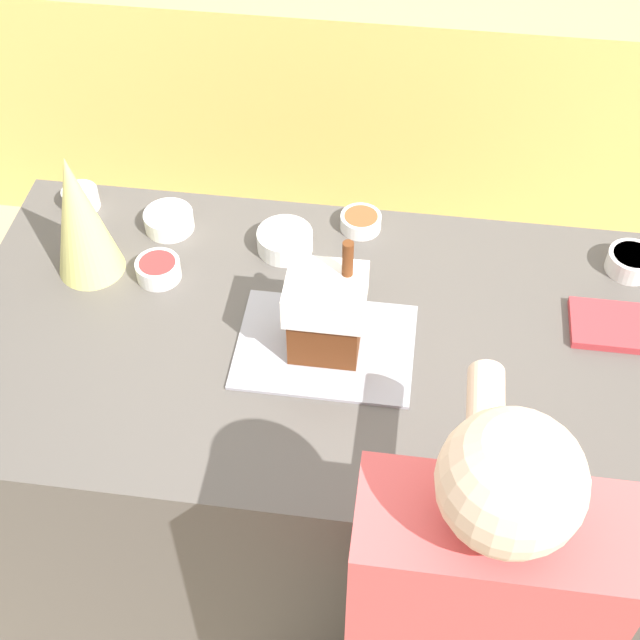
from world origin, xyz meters
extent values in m
plane|color=tan|center=(0.00, 0.00, 0.00)|extent=(12.00, 12.00, 0.00)
cube|color=#DBBC60|center=(0.00, 1.66, 0.48)|extent=(6.00, 0.60, 0.96)
cube|color=#514C47|center=(0.00, 0.00, 0.47)|extent=(1.66, 0.92, 0.94)
cube|color=#9E9EA8|center=(0.03, -0.03, 0.94)|extent=(0.40, 0.30, 0.01)
cube|color=#5B2D14|center=(0.03, -0.03, 1.01)|extent=(0.15, 0.13, 0.13)
cube|color=white|center=(0.03, -0.03, 1.11)|extent=(0.17, 0.15, 0.08)
cylinder|color=#5B2D14|center=(0.07, 0.00, 1.20)|extent=(0.02, 0.02, 0.09)
cone|color=#DBD675|center=(-0.57, 0.15, 1.11)|extent=(0.16, 0.16, 0.34)
cylinder|color=silver|center=(-0.40, 0.14, 0.96)|extent=(0.11, 0.11, 0.05)
cylinder|color=red|center=(-0.40, 0.14, 0.98)|extent=(0.09, 0.09, 0.01)
cylinder|color=silver|center=(0.74, 0.32, 0.96)|extent=(0.12, 0.12, 0.05)
cylinder|color=red|center=(0.74, 0.32, 0.98)|extent=(0.10, 0.10, 0.01)
cylinder|color=white|center=(-0.67, 0.37, 0.96)|extent=(0.09, 0.09, 0.05)
cylinder|color=white|center=(-0.67, 0.37, 0.98)|extent=(0.08, 0.08, 0.01)
cylinder|color=white|center=(-0.11, 0.28, 0.96)|extent=(0.14, 0.14, 0.05)
cylinder|color=white|center=(-0.11, 0.28, 0.98)|extent=(0.11, 0.11, 0.01)
cylinder|color=silver|center=(0.07, 0.39, 0.96)|extent=(0.10, 0.10, 0.04)
cylinder|color=brown|center=(0.07, 0.39, 0.97)|extent=(0.09, 0.09, 0.01)
cylinder|color=white|center=(-0.42, 0.32, 0.96)|extent=(0.13, 0.13, 0.05)
cylinder|color=yellow|center=(-0.42, 0.32, 0.98)|extent=(0.10, 0.10, 0.01)
cube|color=#B23338|center=(0.70, 0.12, 0.95)|extent=(0.22, 0.15, 0.02)
cube|color=#CC4C4C|center=(0.36, -0.67, 1.06)|extent=(0.41, 0.18, 0.60)
sphere|color=beige|center=(0.36, -0.67, 1.46)|extent=(0.20, 0.20, 0.20)
cylinder|color=beige|center=(0.36, -0.46, 1.19)|extent=(0.07, 0.41, 0.07)
camera|label=1|loc=(0.20, -1.33, 2.48)|focal=50.00mm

